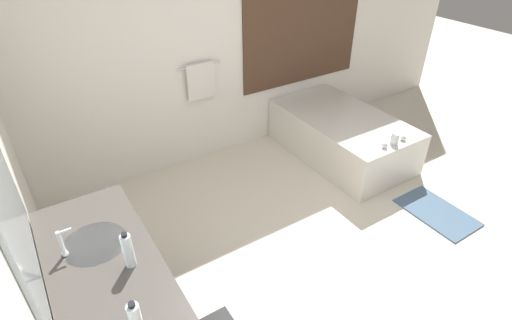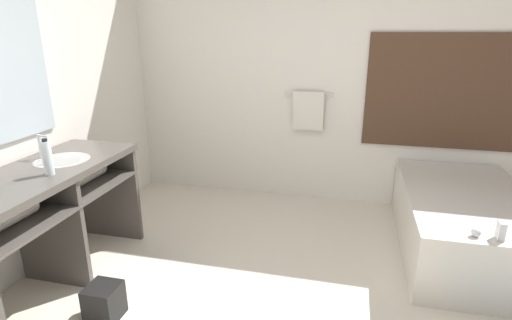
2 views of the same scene
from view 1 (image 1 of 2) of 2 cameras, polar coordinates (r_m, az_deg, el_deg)
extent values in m
plane|color=beige|center=(3.69, 13.01, -13.61)|extent=(16.00, 16.00, 0.00)
cube|color=white|center=(4.53, -5.16, 16.59)|extent=(7.40, 0.06, 2.70)
cube|color=#4C3323|center=(5.12, 6.71, 16.90)|extent=(1.70, 0.02, 1.10)
cylinder|color=silver|center=(4.41, -8.11, 13.18)|extent=(0.50, 0.02, 0.02)
cube|color=silver|center=(4.46, -7.88, 11.09)|extent=(0.32, 0.04, 0.40)
cube|color=white|center=(2.09, -31.46, -11.04)|extent=(0.06, 7.40, 2.70)
cube|color=#B2C1CC|center=(2.09, -32.61, -3.28)|extent=(0.02, 1.10, 1.10)
cube|color=#4C4742|center=(2.53, -20.70, -14.52)|extent=(0.61, 1.49, 0.05)
cube|color=#4C4742|center=(2.69, -19.76, -17.65)|extent=(0.58, 1.42, 0.02)
cylinder|color=white|center=(2.71, -21.81, -11.79)|extent=(0.38, 0.38, 0.11)
cube|color=#4C4742|center=(2.86, -18.86, -20.54)|extent=(0.57, 0.04, 0.83)
cube|color=#4C4742|center=(3.36, -22.41, -11.42)|extent=(0.57, 0.04, 0.83)
cylinder|color=silver|center=(2.90, -21.17, -11.24)|extent=(0.13, 0.41, 0.13)
cylinder|color=silver|center=(2.67, -25.61, -11.92)|extent=(0.04, 0.04, 0.02)
cylinder|color=silver|center=(2.61, -26.09, -10.51)|extent=(0.02, 0.02, 0.16)
cube|color=silver|center=(2.57, -25.61, -9.10)|extent=(0.07, 0.01, 0.01)
cube|color=silver|center=(4.92, 12.07, 3.47)|extent=(0.96, 1.70, 0.51)
ellipsoid|color=white|center=(4.87, 12.21, 4.57)|extent=(0.69, 1.22, 0.30)
cube|color=silver|center=(4.35, 19.21, 2.84)|extent=(0.04, 0.07, 0.12)
sphere|color=silver|center=(4.26, 17.92, 2.00)|extent=(0.06, 0.06, 0.06)
sphere|color=silver|center=(4.46, 20.31, 2.98)|extent=(0.06, 0.06, 0.06)
cylinder|color=white|center=(2.40, -17.81, -12.24)|extent=(0.06, 0.06, 0.22)
cylinder|color=black|center=(2.32, -18.33, -10.12)|extent=(0.03, 0.03, 0.02)
cylinder|color=black|center=(2.00, -17.37, -19.14)|extent=(0.03, 0.03, 0.02)
cube|color=slate|center=(4.43, 24.41, -6.81)|extent=(0.46, 0.74, 0.02)
camera|label=2|loc=(2.33, 58.91, -6.17)|focal=28.00mm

